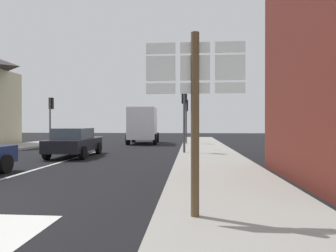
# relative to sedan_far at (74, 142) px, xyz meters

# --- Properties ---
(ground_plane) EXTENTS (80.00, 80.00, 0.00)m
(ground_plane) POSITION_rel_sedan_far_xyz_m (0.30, 0.44, -0.76)
(ground_plane) COLOR black
(sidewalk_right) EXTENTS (3.20, 44.00, 0.14)m
(sidewalk_right) POSITION_rel_sedan_far_xyz_m (6.96, -1.56, -0.69)
(sidewalk_right) COLOR gray
(sidewalk_right) RESTS_ON ground
(lane_centre_stripe) EXTENTS (0.16, 12.00, 0.01)m
(lane_centre_stripe) POSITION_rel_sedan_far_xyz_m (0.30, -3.56, -0.75)
(lane_centre_stripe) COLOR silver
(lane_centre_stripe) RESTS_ON ground
(sedan_far) EXTENTS (2.13, 4.28, 1.47)m
(sedan_far) POSITION_rel_sedan_far_xyz_m (0.00, 0.00, 0.00)
(sedan_far) COLOR black
(sedan_far) RESTS_ON ground
(delivery_truck) EXTENTS (2.73, 5.12, 3.05)m
(delivery_truck) POSITION_rel_sedan_far_xyz_m (1.94, 10.14, 0.89)
(delivery_truck) COLOR silver
(delivery_truck) RESTS_ON ground
(route_sign_post) EXTENTS (1.66, 0.14, 3.20)m
(route_sign_post) POSITION_rel_sedan_far_xyz_m (6.07, -9.67, 1.24)
(route_sign_post) COLOR brown
(route_sign_post) RESTS_ON ground
(traffic_light_near_right) EXTENTS (0.30, 0.49, 3.71)m
(traffic_light_near_right) POSITION_rel_sedan_far_xyz_m (5.67, 1.27, 1.98)
(traffic_light_near_right) COLOR #47474C
(traffic_light_near_right) RESTS_ON ground
(traffic_light_far_left) EXTENTS (0.30, 0.49, 3.79)m
(traffic_light_far_left) POSITION_rel_sedan_far_xyz_m (-5.06, 7.59, 2.04)
(traffic_light_far_left) COLOR #47474C
(traffic_light_far_left) RESTS_ON ground
(traffic_light_far_right) EXTENTS (0.30, 0.49, 3.64)m
(traffic_light_far_right) POSITION_rel_sedan_far_xyz_m (5.67, 8.74, 1.93)
(traffic_light_far_right) COLOR #47474C
(traffic_light_far_right) RESTS_ON ground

